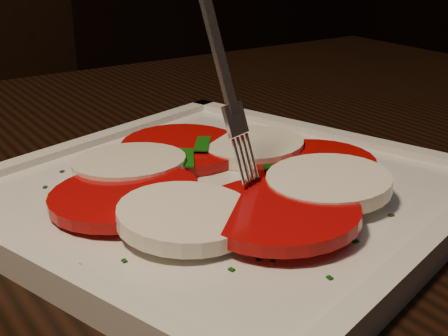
% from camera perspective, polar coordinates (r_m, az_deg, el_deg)
% --- Properties ---
extents(table, '(1.25, 0.88, 0.75)m').
position_cam_1_polar(table, '(0.59, -3.27, -8.46)').
color(table, black).
rests_on(table, ground).
extents(chair, '(0.54, 0.54, 0.93)m').
position_cam_1_polar(chair, '(1.37, -17.80, 2.84)').
color(chair, black).
rests_on(chair, ground).
extents(plate, '(0.41, 0.41, 0.01)m').
position_cam_1_polar(plate, '(0.45, 0.00, -2.64)').
color(plate, silver).
rests_on(plate, table).
extents(caprese_salad, '(0.25, 0.26, 0.02)m').
position_cam_1_polar(caprese_salad, '(0.45, -0.01, -0.76)').
color(caprese_salad, '#B80409').
rests_on(caprese_salad, plate).
extents(fork, '(0.04, 0.06, 0.16)m').
position_cam_1_polar(fork, '(0.41, -1.30, 10.56)').
color(fork, white).
rests_on(fork, caprese_salad).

